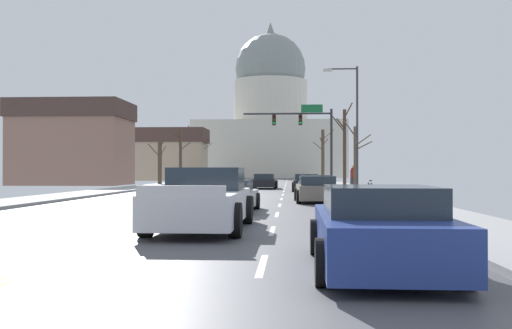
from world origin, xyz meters
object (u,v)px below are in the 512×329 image
Objects in this scene: sedan_near_00 at (265,181)px; sedan_near_02 at (315,186)px; pickup_truck_near_05 at (203,201)px; street_lamp_right at (353,118)px; sedan_oncoming_00 at (235,179)px; pedestrian_01 at (353,176)px; bicycle_parked at (370,189)px; sedan_near_01 at (306,183)px; sedan_near_06 at (379,230)px; sedan_near_03 at (316,190)px; pedestrian_00 at (354,176)px; sedan_oncoming_01 at (215,178)px; sedan_near_04 at (230,197)px; signal_gantry at (307,128)px.

sedan_near_00 is 1.09× the size of sedan_near_02.
street_lamp_right is at bearing 74.06° from pickup_truck_near_05.
sedan_oncoming_00 is 17.54m from pedestrian_01.
pickup_truck_near_05 is at bearing -110.99° from bicycle_parked.
pedestrian_01 is at bearing -54.28° from sedan_oncoming_00.
sedan_near_01 is at bearing 82.67° from pickup_truck_near_05.
sedan_near_06 is (0.23, -32.01, 0.03)m from sedan_near_01.
sedan_near_03 is (-0.25, -7.41, 0.02)m from sedan_near_02.
pedestrian_00 is (2.82, 29.04, 0.51)m from sedan_near_06.
sedan_oncoming_01 reaches higher than sedan_oncoming_00.
sedan_near_01 is 0.94× the size of sedan_near_04.
sedan_near_01 is at bearing 110.61° from bicycle_parked.
street_lamp_right reaches higher than sedan_near_00.
sedan_near_01 is at bearing 93.26° from sedan_near_02.
sedan_near_02 is 3.81m from bicycle_parked.
signal_gantry is 20.91m from sedan_oncoming_01.
bicycle_parked is at bearing 82.43° from sedan_near_06.
bicycle_parked is at bearing -39.18° from sedan_near_02.
pickup_truck_near_05 is 29.05m from pedestrian_01.
pickup_truck_near_05 is 24.17m from pedestrian_00.
sedan_oncoming_01 is (-10.37, 59.23, -0.02)m from sedan_near_06.
sedan_near_06 is at bearing -73.30° from sedan_near_04.
signal_gantry is at bearing 99.88° from street_lamp_right.
sedan_oncoming_00 is 0.98× the size of sedan_oncoming_01.
sedan_near_03 is at bearing -91.93° from sedan_near_02.
pedestrian_01 reaches higher than sedan_near_01.
sedan_oncoming_00 is (-3.51, 10.56, -0.02)m from sedan_near_00.
street_lamp_right is 4.50× the size of bicycle_parked.
bicycle_parked is at bearing -69.39° from sedan_near_01.
sedan_oncoming_00 is at bearing 102.81° from sedan_near_03.
bicycle_parked is at bearing -91.14° from pedestrian_01.
pedestrian_01 is at bearing 77.79° from sedan_near_03.
sedan_near_06 is 29.18m from pedestrian_00.
pedestrian_00 is (2.94, 10.86, 0.52)m from sedan_near_03.
sedan_near_04 is at bearing -110.33° from pedestrian_00.
pickup_truck_near_05 is at bearing -82.80° from sedan_oncoming_01.
bicycle_parked is at bearing -69.54° from sedan_oncoming_01.
sedan_near_00 is 37.79m from sedan_near_06.
sedan_near_04 is 36.52m from sedan_oncoming_00.
pedestrian_00 reaches higher than sedan_near_04.
pedestrian_00 is at bearing -66.40° from sedan_oncoming_01.
sedan_oncoming_01 reaches higher than sedan_near_01.
signal_gantry is 4.52× the size of pedestrian_00.
sedan_near_06 is at bearing -80.07° from sedan_oncoming_01.
bicycle_parked is (3.31, -8.82, -0.09)m from sedan_near_01.
sedan_near_02 is at bearing -72.62° from sedan_oncoming_00.
sedan_oncoming_01 reaches higher than sedan_near_02.
pickup_truck_near_05 is 3.23× the size of bicycle_parked.
sedan_near_06 reaches higher than sedan_near_04.
sedan_near_04 is at bearing -104.99° from sedan_near_02.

